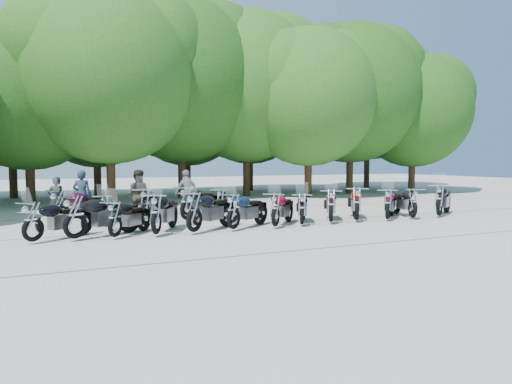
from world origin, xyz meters
name	(u,v)px	position (x,y,z in m)	size (l,w,h in m)	color
ground	(276,231)	(0.00, 0.00, 0.00)	(90.00, 90.00, 0.00)	#A8A498
tree_2	(27,96)	(-7.25, 12.84, 5.31)	(7.31, 7.31, 8.97)	#3A2614
tree_3	(109,76)	(-3.57, 11.24, 6.32)	(8.70, 8.70, 10.67)	#3A2614
tree_4	(181,81)	(0.54, 13.09, 6.64)	(9.13, 9.13, 11.20)	#3A2614
tree_5	(246,87)	(4.61, 13.20, 6.57)	(9.04, 9.04, 11.10)	#3A2614
tree_6	(309,98)	(7.55, 10.82, 5.81)	(8.00, 8.00, 9.82)	#3A2614
tree_7	(351,94)	(11.20, 11.78, 6.39)	(8.79, 8.79, 10.79)	#3A2614
tree_8	(413,111)	(15.83, 11.20, 5.47)	(7.53, 7.53, 9.25)	#3A2614
tree_10	(10,98)	(-8.29, 16.97, 5.66)	(7.78, 7.78, 9.55)	#3A2614
tree_11	(96,104)	(-3.76, 16.43, 5.49)	(7.56, 7.56, 9.28)	#3A2614
tree_12	(187,105)	(1.80, 16.47, 5.72)	(7.88, 7.88, 9.67)	#3A2614
tree_13	(250,106)	(6.69, 17.47, 6.04)	(8.31, 8.31, 10.20)	#3A2614
tree_14	(309,109)	(10.68, 16.09, 5.83)	(8.02, 8.02, 9.84)	#3A2614
tree_15	(368,98)	(16.61, 17.02, 7.03)	(9.67, 9.67, 11.86)	#3A2614
motorcycle_0	(33,220)	(-6.75, 0.57, 0.63)	(0.67, 2.21, 1.25)	black
motorcycle_1	(75,215)	(-5.73, 0.56, 0.70)	(0.75, 2.46, 1.39)	black
motorcycle_2	(115,218)	(-4.72, 0.45, 0.59)	(0.64, 2.10, 1.19)	black
motorcycle_3	(156,212)	(-3.60, 0.40, 0.69)	(0.75, 2.46, 1.39)	black
motorcycle_4	(194,210)	(-2.50, 0.34, 0.71)	(0.76, 2.50, 1.41)	black
motorcycle_5	(234,210)	(-1.23, 0.43, 0.65)	(0.70, 2.31, 1.31)	#0B1931
motorcycle_6	(276,208)	(0.18, 0.39, 0.65)	(0.70, 2.29, 1.29)	maroon
motorcycle_7	(302,208)	(1.18, 0.45, 0.62)	(0.66, 2.18, 1.23)	black
motorcycle_8	(331,204)	(2.36, 0.53, 0.67)	(0.72, 2.37, 1.34)	#3B081F
motorcycle_9	(357,202)	(3.44, 0.55, 0.70)	(0.75, 2.46, 1.39)	#970E05
motorcycle_10	(388,203)	(4.64, 0.35, 0.65)	(0.70, 2.31, 1.30)	#9E0529
motorcycle_11	(413,202)	(5.80, 0.36, 0.65)	(0.70, 2.29, 1.30)	black
motorcycle_12	(439,199)	(7.10, 0.35, 0.71)	(0.77, 2.52, 1.43)	black
motorcycle_13	(60,206)	(-6.05, 3.34, 0.70)	(0.75, 2.48, 1.40)	#37071D
motorcycle_14	(104,209)	(-4.73, 3.06, 0.59)	(0.63, 2.08, 1.18)	black
motorcycle_15	(145,204)	(-3.41, 3.12, 0.69)	(0.74, 2.44, 1.38)	black
motorcycle_16	(186,202)	(-1.97, 3.11, 0.71)	(0.76, 2.50, 1.41)	black
motorcycle_17	(220,202)	(-0.64, 3.29, 0.63)	(0.68, 2.25, 1.27)	black
rider_0	(56,199)	(-6.16, 4.85, 0.80)	(0.58, 0.38, 1.60)	black
rider_1	(138,195)	(-3.48, 4.13, 0.92)	(0.89, 0.69, 1.83)	#2A241C
rider_2	(187,193)	(-1.46, 4.91, 0.90)	(1.06, 0.44, 1.80)	gray
rider_3	(82,195)	(-5.30, 4.97, 0.91)	(0.66, 0.44, 1.82)	#202E43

